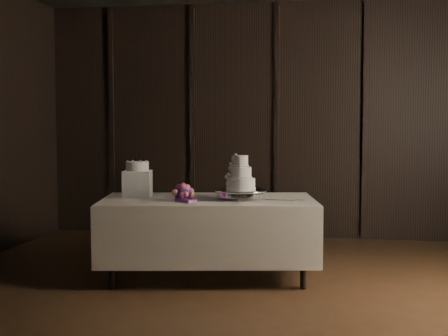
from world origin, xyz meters
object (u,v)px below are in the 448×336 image
wedding_cake (238,176)px  small_cake (137,166)px  display_table (208,235)px  box_pedestal (137,184)px  cake_stand (241,194)px  bouquet (183,194)px

wedding_cake → small_cake: (-0.99, 0.05, 0.08)m
display_table → wedding_cake: size_ratio=6.72×
box_pedestal → cake_stand: bearing=-2.0°
cake_stand → small_cake: 1.04m
display_table → box_pedestal: size_ratio=8.23×
cake_stand → wedding_cake: bearing=-150.3°
wedding_cake → bouquet: wedding_cake is taller
small_cake → cake_stand: bearing=-2.0°
display_table → cake_stand: size_ratio=4.42×
display_table → cake_stand: (0.31, 0.01, 0.39)m
cake_stand → box_pedestal: bearing=178.0°
display_table → wedding_cake: 0.63m
wedding_cake → box_pedestal: (-0.99, 0.05, -0.09)m
wedding_cake → bouquet: bearing=-146.6°
bouquet → small_cake: bearing=156.8°
display_table → cake_stand: 0.50m
wedding_cake → cake_stand: bearing=44.1°
small_cake → display_table: bearing=-3.4°
cake_stand → bouquet: bouquet is taller
display_table → small_cake: (-0.70, 0.04, 0.64)m
wedding_cake → bouquet: size_ratio=0.81×
small_cake → wedding_cake: bearing=-2.8°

